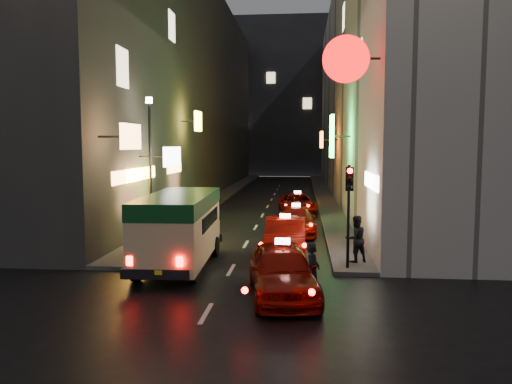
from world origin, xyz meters
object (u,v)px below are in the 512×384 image
(minibus, at_px, (179,221))
(taxi_near, at_px, (282,266))
(traffic_light, at_px, (349,194))
(lamp_post, at_px, (150,159))
(pedestrian_crossing, at_px, (313,268))

(minibus, height_order, taxi_near, minibus)
(minibus, xyz_separation_m, traffic_light, (5.86, -0.24, 1.05))
(traffic_light, distance_m, lamp_post, 9.42)
(taxi_near, height_order, pedestrian_crossing, taxi_near)
(lamp_post, bearing_deg, taxi_near, -50.47)
(taxi_near, distance_m, lamp_post, 9.99)
(minibus, xyz_separation_m, taxi_near, (3.75, -3.11, -0.75))
(taxi_near, xyz_separation_m, pedestrian_crossing, (0.85, -0.19, 0.03))
(minibus, relative_size, lamp_post, 0.98)
(pedestrian_crossing, xyz_separation_m, lamp_post, (-6.95, 7.58, 2.81))
(traffic_light, relative_size, lamp_post, 0.56)
(taxi_near, relative_size, pedestrian_crossing, 3.20)
(taxi_near, bearing_deg, traffic_light, 53.68)
(minibus, relative_size, traffic_light, 1.75)
(pedestrian_crossing, distance_m, lamp_post, 10.66)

